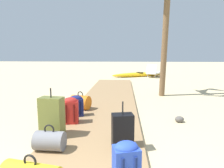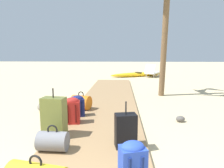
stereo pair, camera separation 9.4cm
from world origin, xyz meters
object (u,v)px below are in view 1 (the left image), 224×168
object	(u,v)px
backpack_red	(71,110)
backpack_blue	(126,168)
backpack_navy	(76,105)
suitcase_olive	(52,117)
duffel_bag_grey	(50,141)
lounge_chair	(153,72)
duffel_bag_orange	(80,102)
suitcase_black	(123,131)
kayak	(140,74)

from	to	relation	value
backpack_red	backpack_blue	size ratio (longest dim) A/B	0.93
backpack_blue	backpack_navy	world-z (taller)	backpack_blue
suitcase_olive	backpack_navy	size ratio (longest dim) A/B	1.77
duffel_bag_grey	backpack_blue	world-z (taller)	backpack_blue
backpack_red	backpack_navy	xyz separation A→B (m)	(0.00, 0.49, -0.03)
lounge_chair	duffel_bag_grey	bearing A→B (deg)	-106.28
backpack_blue	lounge_chair	xyz separation A→B (m)	(1.84, 11.24, -0.07)
backpack_red	backpack_blue	xyz separation A→B (m)	(1.16, -2.17, 0.02)
lounge_chair	suitcase_olive	bearing A→B (deg)	-107.86
backpack_blue	duffel_bag_orange	distance (m)	3.48
backpack_navy	suitcase_olive	bearing A→B (deg)	-96.94
duffel_bag_orange	suitcase_black	bearing A→B (deg)	-62.07
backpack_navy	lounge_chair	size ratio (longest dim) A/B	0.31
backpack_blue	backpack_navy	size ratio (longest dim) A/B	1.21
backpack_blue	backpack_red	bearing A→B (deg)	118.15
suitcase_black	kayak	bearing A→B (deg)	84.34
backpack_red	duffel_bag_grey	xyz separation A→B (m)	(-0.00, -1.24, -0.14)
backpack_red	suitcase_olive	distance (m)	0.73
backpack_navy	duffel_bag_orange	bearing A→B (deg)	92.45
lounge_chair	backpack_navy	bearing A→B (deg)	-109.31
suitcase_black	backpack_blue	bearing A→B (deg)	-87.50
backpack_blue	kayak	xyz separation A→B (m)	(0.98, 11.46, -0.25)
suitcase_black	duffel_bag_grey	distance (m)	1.14
duffel_bag_orange	kayak	distance (m)	8.48
backpack_red	suitcase_olive	world-z (taller)	suitcase_olive
backpack_red	lounge_chair	world-z (taller)	lounge_chair
backpack_red	suitcase_black	xyz separation A→B (m)	(1.11, -1.06, -0.02)
lounge_chair	kayak	size ratio (longest dim) A/B	0.43
backpack_navy	kayak	world-z (taller)	backpack_navy
backpack_red	backpack_navy	size ratio (longest dim) A/B	1.12
backpack_red	kayak	xyz separation A→B (m)	(2.14, 9.29, -0.23)
backpack_blue	suitcase_olive	bearing A→B (deg)	131.87
duffel_bag_grey	lounge_chair	xyz separation A→B (m)	(3.01, 10.30, 0.10)
duffel_bag_orange	lounge_chair	bearing A→B (deg)	69.19
suitcase_black	duffel_bag_grey	world-z (taller)	suitcase_black
duffel_bag_orange	backpack_blue	bearing A→B (deg)	-70.01
backpack_red	suitcase_black	distance (m)	1.54
suitcase_olive	duffel_bag_orange	distance (m)	1.82
duffel_bag_grey	lounge_chair	bearing A→B (deg)	73.72
duffel_bag_orange	suitcase_olive	bearing A→B (deg)	-93.84
backpack_navy	suitcase_black	bearing A→B (deg)	-54.27
suitcase_olive	duffel_bag_orange	size ratio (longest dim) A/B	1.53
backpack_navy	lounge_chair	world-z (taller)	lounge_chair
suitcase_olive	lounge_chair	bearing A→B (deg)	72.14
backpack_navy	backpack_blue	bearing A→B (deg)	-66.44
backpack_red	backpack_navy	world-z (taller)	backpack_red
suitcase_black	backpack_blue	world-z (taller)	suitcase_black
backpack_blue	kayak	bearing A→B (deg)	85.13
backpack_red	kayak	size ratio (longest dim) A/B	0.15
suitcase_olive	backpack_blue	bearing A→B (deg)	-48.13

